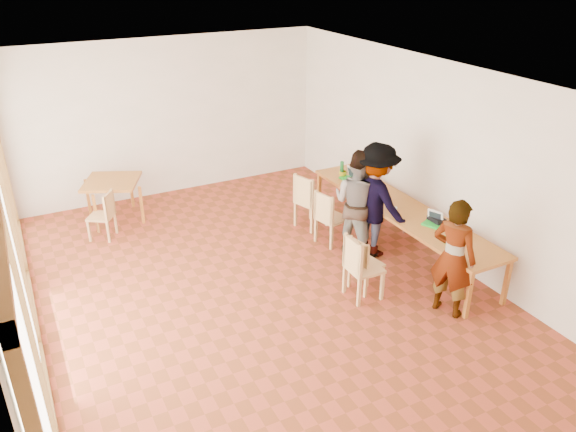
{
  "coord_description": "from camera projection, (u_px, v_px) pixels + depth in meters",
  "views": [
    {
      "loc": [
        -2.74,
        -6.33,
        4.46
      ],
      "look_at": [
        0.45,
        -0.14,
        1.1
      ],
      "focal_mm": 35.0,
      "sensor_mm": 36.0,
      "label": 1
    }
  ],
  "objects": [
    {
      "name": "ground",
      "position": [
        256.0,
        287.0,
        8.14
      ],
      "size": [
        8.0,
        8.0,
        0.0
      ],
      "primitive_type": "plane",
      "color": "#A23F27",
      "rests_on": "ground"
    },
    {
      "name": "wall_back",
      "position": [
        168.0,
        118.0,
        10.69
      ],
      "size": [
        6.0,
        0.1,
        3.0
      ],
      "primitive_type": "cube",
      "color": "white",
      "rests_on": "ground"
    },
    {
      "name": "wall_front",
      "position": [
        467.0,
        376.0,
        4.28
      ],
      "size": [
        6.0,
        0.1,
        3.0
      ],
      "primitive_type": "cube",
      "color": "white",
      "rests_on": "ground"
    },
    {
      "name": "wall_right",
      "position": [
        430.0,
        157.0,
        8.72
      ],
      "size": [
        0.1,
        8.0,
        3.0
      ],
      "primitive_type": "cube",
      "color": "white",
      "rests_on": "ground"
    },
    {
      "name": "window_wall",
      "position": [
        12.0,
        239.0,
        6.27
      ],
      "size": [
        0.1,
        8.0,
        3.0
      ],
      "primitive_type": "cube",
      "color": "white",
      "rests_on": "ground"
    },
    {
      "name": "ceiling",
      "position": [
        250.0,
        77.0,
        6.82
      ],
      "size": [
        6.0,
        8.0,
        0.04
      ],
      "primitive_type": "cube",
      "color": "white",
      "rests_on": "wall_back"
    },
    {
      "name": "communal_table",
      "position": [
        400.0,
        210.0,
        8.85
      ],
      "size": [
        0.8,
        4.0,
        0.75
      ],
      "color": "#BD6A2A",
      "rests_on": "ground"
    },
    {
      "name": "side_table",
      "position": [
        112.0,
        185.0,
        9.86
      ],
      "size": [
        0.9,
        0.9,
        0.75
      ],
      "rotation": [
        0.0,
        0.0,
        -0.43
      ],
      "color": "#BD6A2A",
      "rests_on": "ground"
    },
    {
      "name": "chair_near",
      "position": [
        363.0,
        259.0,
        7.84
      ],
      "size": [
        0.45,
        0.45,
        0.44
      ],
      "rotation": [
        0.0,
        0.0,
        0.17
      ],
      "color": "#DAB36D",
      "rests_on": "ground"
    },
    {
      "name": "chair_mid",
      "position": [
        358.0,
        262.0,
        7.63
      ],
      "size": [
        0.45,
        0.45,
        0.51
      ],
      "rotation": [
        0.0,
        0.0,
        -0.02
      ],
      "color": "#DAB36D",
      "rests_on": "ground"
    },
    {
      "name": "chair_far",
      "position": [
        328.0,
        213.0,
        9.06
      ],
      "size": [
        0.52,
        0.52,
        0.49
      ],
      "rotation": [
        0.0,
        0.0,
        0.23
      ],
      "color": "#DAB36D",
      "rests_on": "ground"
    },
    {
      "name": "chair_empty",
      "position": [
        308.0,
        196.0,
        9.58
      ],
      "size": [
        0.57,
        0.57,
        0.52
      ],
      "rotation": [
        0.0,
        0.0,
        0.3
      ],
      "color": "#DAB36D",
      "rests_on": "ground"
    },
    {
      "name": "chair_spare",
      "position": [
        105.0,
        210.0,
        9.29
      ],
      "size": [
        0.53,
        0.53,
        0.44
      ],
      "rotation": [
        0.0,
        0.0,
        2.57
      ],
      "color": "#DAB36D",
      "rests_on": "ground"
    },
    {
      "name": "person_near",
      "position": [
        453.0,
        258.0,
        7.24
      ],
      "size": [
        0.6,
        0.71,
        1.65
      ],
      "primitive_type": "imported",
      "rotation": [
        0.0,
        0.0,
        1.97
      ],
      "color": "gray",
      "rests_on": "ground"
    },
    {
      "name": "person_mid",
      "position": [
        358.0,
        202.0,
        8.72
      ],
      "size": [
        0.94,
        1.03,
        1.71
      ],
      "primitive_type": "imported",
      "rotation": [
        0.0,
        0.0,
        2.0
      ],
      "color": "gray",
      "rests_on": "ground"
    },
    {
      "name": "person_far",
      "position": [
        375.0,
        201.0,
        8.63
      ],
      "size": [
        0.93,
        1.31,
        1.84
      ],
      "primitive_type": "imported",
      "rotation": [
        0.0,
        0.0,
        1.8
      ],
      "color": "gray",
      "rests_on": "ground"
    },
    {
      "name": "laptop_near",
      "position": [
        453.0,
        237.0,
        7.79
      ],
      "size": [
        0.27,
        0.29,
        0.21
      ],
      "rotation": [
        0.0,
        0.0,
        -0.29
      ],
      "color": "green",
      "rests_on": "communal_table"
    },
    {
      "name": "laptop_mid",
      "position": [
        434.0,
        221.0,
        8.25
      ],
      "size": [
        0.3,
        0.32,
        0.22
      ],
      "rotation": [
        0.0,
        0.0,
        0.41
      ],
      "color": "green",
      "rests_on": "communal_table"
    },
    {
      "name": "laptop_far",
      "position": [
        350.0,
        176.0,
        9.85
      ],
      "size": [
        0.23,
        0.27,
        0.22
      ],
      "rotation": [
        0.0,
        0.0,
        0.02
      ],
      "color": "green",
      "rests_on": "communal_table"
    },
    {
      "name": "yellow_mug",
      "position": [
        343.0,
        174.0,
        9.96
      ],
      "size": [
        0.17,
        0.17,
        0.11
      ],
      "primitive_type": "imported",
      "rotation": [
        0.0,
        0.0,
        -0.23
      ],
      "color": "gold",
      "rests_on": "communal_table"
    },
    {
      "name": "green_bottle",
      "position": [
        342.0,
        169.0,
        9.94
      ],
      "size": [
        0.07,
        0.07,
        0.28
      ],
      "primitive_type": "cylinder",
      "color": "#1F7A2E",
      "rests_on": "communal_table"
    },
    {
      "name": "clear_glass",
      "position": [
        395.0,
        210.0,
        8.63
      ],
      "size": [
        0.07,
        0.07,
        0.09
      ],
      "primitive_type": "cylinder",
      "color": "silver",
      "rests_on": "communal_table"
    },
    {
      "name": "condiment_cup",
      "position": [
        438.0,
        219.0,
        8.37
      ],
      "size": [
        0.08,
        0.08,
        0.06
      ],
      "primitive_type": "cylinder",
      "color": "white",
      "rests_on": "communal_table"
    },
    {
      "name": "pink_phone",
      "position": [
        385.0,
        193.0,
        9.3
      ],
      "size": [
        0.05,
        0.1,
        0.01
      ],
      "primitive_type": "cube",
      "color": "#E13580",
      "rests_on": "communal_table"
    },
    {
      "name": "black_pouch",
      "position": [
        436.0,
        220.0,
        8.31
      ],
      "size": [
        0.16,
        0.26,
        0.09
      ],
      "primitive_type": "cube",
      "color": "black",
      "rests_on": "communal_table"
    }
  ]
}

